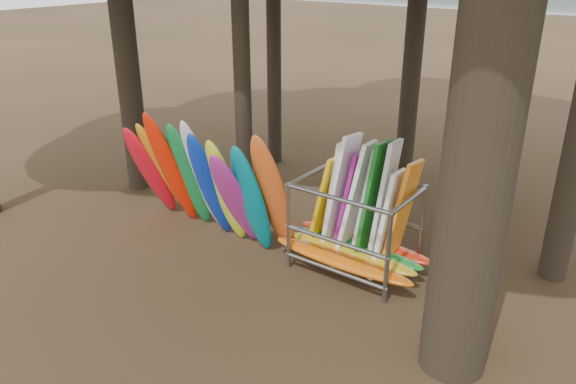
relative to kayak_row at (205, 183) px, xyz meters
The scene contains 3 objects.
ground 2.27m from the kayak_row, 28.98° to the right, with size 120.00×120.00×0.00m, color #47331E.
kayak_row is the anchor object (origin of this frame).
storage_rack 3.53m from the kayak_row, 13.52° to the left, with size 3.23×1.53×2.85m.
Camera 1 is at (6.76, -7.38, 6.11)m, focal length 35.00 mm.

